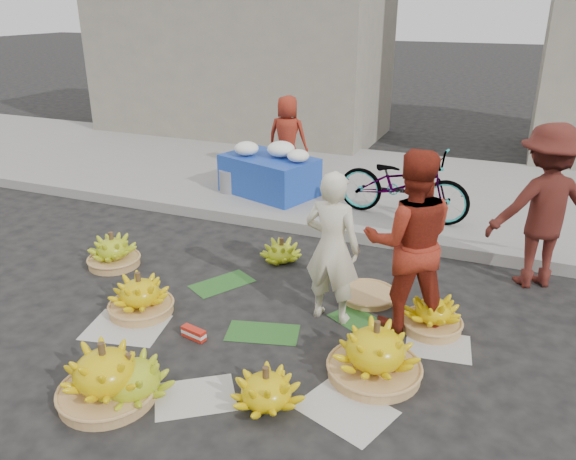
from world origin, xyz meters
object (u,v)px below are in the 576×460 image
at_px(banana_bunch_4, 375,352).
at_px(vendor_cream, 332,248).
at_px(banana_bunch_0, 140,296).
at_px(bicycle, 403,184).
at_px(flower_table, 270,173).

relative_size(banana_bunch_4, vendor_cream, 0.55).
xyz_separation_m(banana_bunch_0, vendor_cream, (1.71, 0.61, 0.54)).
xyz_separation_m(banana_bunch_4, vendor_cream, (-0.61, 0.71, 0.50)).
distance_m(banana_bunch_0, bicycle, 3.72).
height_order(banana_bunch_4, bicycle, bicycle).
relative_size(banana_bunch_0, banana_bunch_4, 0.85).
bearing_deg(flower_table, vendor_cream, -37.72).
bearing_deg(banana_bunch_0, bicycle, 60.50).
xyz_separation_m(banana_bunch_4, bicycle, (-0.50, 3.32, 0.36)).
bearing_deg(vendor_cream, banana_bunch_0, 23.85).
relative_size(banana_bunch_0, vendor_cream, 0.47).
bearing_deg(vendor_cream, flower_table, -51.95).
relative_size(banana_bunch_4, flower_table, 0.52).
relative_size(vendor_cream, bicycle, 0.82).
xyz_separation_m(banana_bunch_0, bicycle, (1.82, 3.22, 0.40)).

